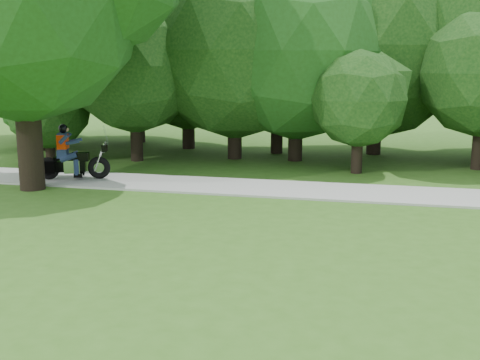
# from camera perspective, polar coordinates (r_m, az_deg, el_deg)

# --- Properties ---
(ground) EXTENTS (100.00, 100.00, 0.00)m
(ground) POSITION_cam_1_polar(r_m,az_deg,el_deg) (8.77, 20.09, -12.74)
(ground) COLOR #36641C
(ground) RESTS_ON ground
(walkway) EXTENTS (60.00, 2.20, 0.06)m
(walkway) POSITION_cam_1_polar(r_m,az_deg,el_deg) (16.39, 17.09, -1.46)
(walkway) COLOR #AAAAA4
(walkway) RESTS_ON ground
(tree_line) EXTENTS (39.56, 11.24, 7.80)m
(tree_line) POSITION_cam_1_polar(r_m,az_deg,el_deg) (22.74, 17.82, 11.24)
(tree_line) COLOR black
(tree_line) RESTS_ON ground
(touring_motorcycle) EXTENTS (2.09, 1.11, 1.64)m
(touring_motorcycle) POSITION_cam_1_polar(r_m,az_deg,el_deg) (18.38, -15.94, 1.90)
(touring_motorcycle) COLOR black
(touring_motorcycle) RESTS_ON walkway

